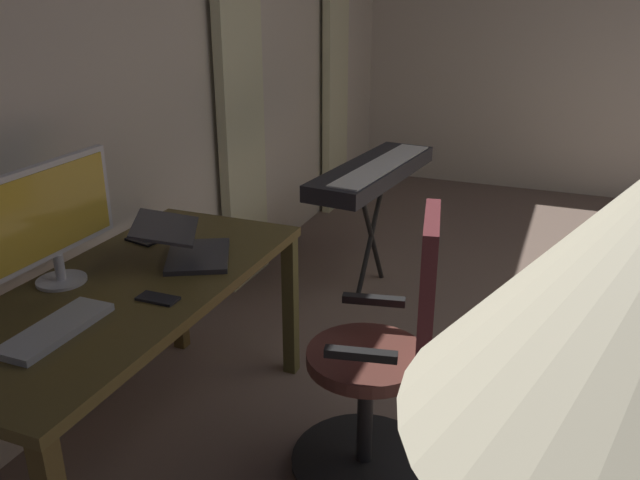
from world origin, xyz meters
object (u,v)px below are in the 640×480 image
Objects in this scene: piano_keyboard at (374,174)px; desk at (128,306)px; computer_keyboard at (56,329)px; office_chair at (386,365)px; cell_phone_face_up at (142,240)px; computer_monitor at (51,215)px; laptop at (186,246)px; cell_phone_by_monitor at (158,299)px.

desk is at bearing -5.91° from piano_keyboard.
office_chair is at bearing 123.85° from computer_keyboard.
office_chair is 1.17m from cell_phone_face_up.
computer_keyboard is at bearing 40.14° from computer_monitor.
laptop is (-0.05, -0.85, 0.32)m from office_chair.
desk is 0.44m from cell_phone_face_up.
laptop reaches higher than piano_keyboard.
piano_keyboard reaches higher than cell_phone_by_monitor.
computer_keyboard reaches higher than cell_phone_face_up.
laptop is at bearing 75.01° from office_chair.
computer_monitor is at bearing 8.12° from cell_phone_face_up.
computer_keyboard is (0.61, -0.90, 0.27)m from office_chair.
laptop is 1.52m from piano_keyboard.
piano_keyboard is (-1.83, 0.20, -0.01)m from cell_phone_by_monitor.
computer_monitor is 0.51× the size of piano_keyboard.
cell_phone_by_monitor is at bearing 53.25° from cell_phone_face_up.
computer_monitor is 1.28× the size of laptop.
cell_phone_by_monitor is at bearing -11.10° from laptop.
computer_monitor is at bearing -73.80° from desk.
office_chair is at bearing 58.61° from laptop.
cell_phone_face_up and cell_phone_by_monitor have the same top height.
cell_phone_by_monitor is at bearing 0.01° from piano_keyboard.
office_chair is 1.31m from computer_monitor.
computer_monitor is 0.52m from cell_phone_face_up.
desk is 0.21m from cell_phone_by_monitor.
laptop is at bearing 84.10° from cell_phone_face_up.
cell_phone_face_up is at bearing -163.32° from computer_keyboard.
desk is 1.35× the size of piano_keyboard.
computer_keyboard is at bearing -32.71° from laptop.
desk is 11.01× the size of cell_phone_face_up.
cell_phone_face_up is 0.58m from cell_phone_by_monitor.
office_chair is at bearing 94.69° from cell_phone_face_up.
piano_keyboard reaches higher than desk.
cell_phone_by_monitor is at bearing 91.13° from computer_monitor.
office_chair reaches higher than cell_phone_face_up.
laptop reaches higher than cell_phone_by_monitor.
computer_monitor is at bearing -139.86° from computer_keyboard.
cell_phone_face_up reaches higher than desk.
desk is 11.01× the size of cell_phone_by_monitor.
computer_keyboard is 0.35m from cell_phone_by_monitor.
cell_phone_face_up is (-0.45, 0.03, -0.26)m from computer_monitor.
piano_keyboard is at bearing 161.38° from computer_monitor.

